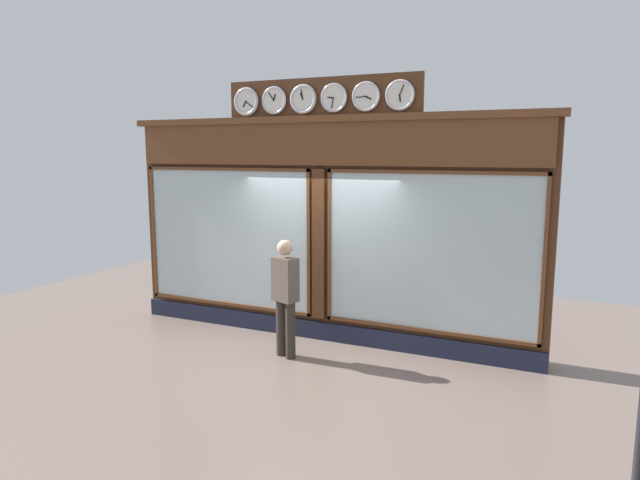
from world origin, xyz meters
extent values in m
plane|color=#7A665B|center=(0.00, 2.80, 0.00)|extent=(14.00, 14.00, 0.00)
cube|color=#4C2B16|center=(0.00, -0.15, 1.66)|extent=(6.63, 0.30, 3.32)
cube|color=#191E33|center=(0.00, 0.02, 0.14)|extent=(6.63, 0.08, 0.28)
cube|color=brown|center=(0.00, 0.04, 3.01)|extent=(6.50, 0.08, 0.63)
cube|color=brown|center=(0.00, 0.02, 3.37)|extent=(6.77, 0.20, 0.10)
cube|color=silver|center=(-1.68, 0.01, 1.50)|extent=(2.97, 0.02, 2.20)
cube|color=brown|center=(-1.68, 0.04, 2.62)|extent=(3.07, 0.04, 0.05)
cube|color=brown|center=(-1.68, 0.04, 0.37)|extent=(3.07, 0.04, 0.05)
cube|color=brown|center=(-3.19, 0.04, 1.50)|extent=(0.05, 0.04, 2.30)
cube|color=brown|center=(-0.18, 0.04, 1.50)|extent=(0.05, 0.04, 2.30)
cube|color=silver|center=(1.68, 0.01, 1.50)|extent=(2.97, 0.02, 2.20)
cube|color=brown|center=(1.68, 0.04, 2.62)|extent=(3.07, 0.04, 0.05)
cube|color=brown|center=(1.68, 0.04, 0.37)|extent=(3.07, 0.04, 0.05)
cube|color=brown|center=(3.19, 0.04, 1.50)|extent=(0.05, 0.04, 2.30)
cube|color=brown|center=(0.18, 0.04, 1.50)|extent=(0.05, 0.04, 2.30)
cube|color=#4C2B16|center=(0.00, 0.03, 1.50)|extent=(0.20, 0.10, 2.30)
cube|color=#4C2B16|center=(0.00, -0.02, 3.66)|extent=(3.07, 0.06, 0.62)
cylinder|color=white|center=(-1.23, 0.06, 3.66)|extent=(0.35, 0.02, 0.35)
torus|color=silver|center=(-1.23, 0.06, 3.66)|extent=(0.42, 0.04, 0.42)
cube|color=black|center=(-1.23, 0.07, 3.62)|extent=(0.03, 0.01, 0.10)
cube|color=black|center=(-1.26, 0.07, 3.73)|extent=(0.07, 0.01, 0.14)
sphere|color=black|center=(-1.23, 0.08, 3.66)|extent=(0.02, 0.02, 0.02)
cylinder|color=white|center=(-0.74, 0.06, 3.66)|extent=(0.35, 0.02, 0.35)
torus|color=silver|center=(-0.74, 0.06, 3.66)|extent=(0.42, 0.04, 0.42)
cube|color=black|center=(-0.78, 0.07, 3.64)|extent=(0.09, 0.01, 0.06)
cube|color=black|center=(-0.66, 0.07, 3.66)|extent=(0.15, 0.01, 0.02)
sphere|color=black|center=(-0.74, 0.08, 3.66)|extent=(0.02, 0.02, 0.02)
cylinder|color=white|center=(-0.25, 0.06, 3.66)|extent=(0.35, 0.02, 0.35)
torus|color=silver|center=(-0.25, 0.06, 3.66)|extent=(0.42, 0.04, 0.42)
cube|color=black|center=(-0.20, 0.07, 3.67)|extent=(0.10, 0.01, 0.03)
cube|color=black|center=(-0.23, 0.07, 3.59)|extent=(0.04, 0.01, 0.15)
sphere|color=black|center=(-0.25, 0.08, 3.66)|extent=(0.02, 0.02, 0.02)
cylinder|color=white|center=(0.25, 0.06, 3.66)|extent=(0.35, 0.02, 0.35)
torus|color=silver|center=(0.25, 0.06, 3.66)|extent=(0.43, 0.05, 0.43)
cube|color=black|center=(0.26, 0.07, 3.71)|extent=(0.06, 0.01, 0.09)
cube|color=black|center=(0.26, 0.07, 3.73)|extent=(0.04, 0.01, 0.15)
sphere|color=black|center=(0.25, 0.08, 3.66)|extent=(0.02, 0.02, 0.02)
cylinder|color=white|center=(0.74, 0.06, 3.66)|extent=(0.35, 0.02, 0.35)
torus|color=silver|center=(0.74, 0.06, 3.66)|extent=(0.42, 0.04, 0.42)
cube|color=black|center=(0.72, 0.07, 3.71)|extent=(0.05, 0.01, 0.10)
cube|color=black|center=(0.78, 0.07, 3.72)|extent=(0.10, 0.01, 0.13)
sphere|color=black|center=(0.74, 0.08, 3.66)|extent=(0.02, 0.02, 0.02)
cylinder|color=white|center=(1.23, 0.06, 3.66)|extent=(0.35, 0.02, 0.35)
torus|color=silver|center=(1.23, 0.06, 3.66)|extent=(0.44, 0.06, 0.44)
cube|color=black|center=(1.25, 0.07, 3.62)|extent=(0.07, 0.01, 0.09)
cube|color=black|center=(1.17, 0.07, 3.62)|extent=(0.13, 0.01, 0.10)
sphere|color=black|center=(1.23, 0.08, 3.66)|extent=(0.02, 0.02, 0.02)
cylinder|color=#312A24|center=(0.22, 0.87, 0.41)|extent=(0.14, 0.14, 0.82)
cylinder|color=#312A24|center=(0.03, 0.94, 0.41)|extent=(0.14, 0.14, 0.82)
cube|color=brown|center=(0.12, 0.90, 1.13)|extent=(0.41, 0.33, 0.62)
sphere|color=tan|center=(0.12, 0.90, 1.58)|extent=(0.22, 0.22, 0.22)
camera|label=1|loc=(-3.49, 7.62, 2.89)|focal=31.30mm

